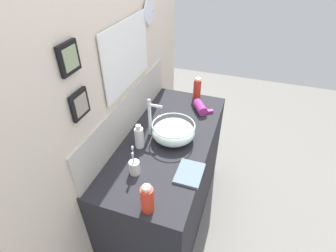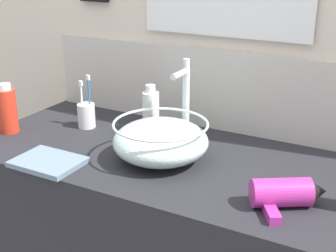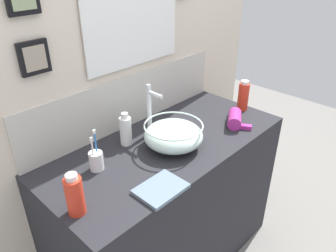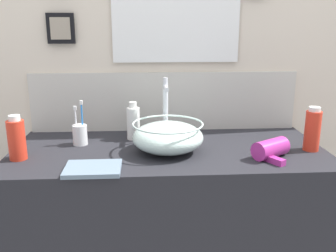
{
  "view_description": "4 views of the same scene",
  "coord_description": "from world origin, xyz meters",
  "px_view_note": "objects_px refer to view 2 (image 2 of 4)",
  "views": [
    {
      "loc": [
        -1.36,
        -0.46,
        2.03
      ],
      "look_at": [
        -0.0,
        0.0,
        0.97
      ],
      "focal_mm": 28.0,
      "sensor_mm": 36.0,
      "label": 1
    },
    {
      "loc": [
        0.65,
        -1.19,
        1.49
      ],
      "look_at": [
        -0.0,
        0.0,
        0.97
      ],
      "focal_mm": 50.0,
      "sensor_mm": 36.0,
      "label": 2
    },
    {
      "loc": [
        -1.04,
        -0.99,
        1.76
      ],
      "look_at": [
        -0.0,
        0.0,
        0.97
      ],
      "focal_mm": 35.0,
      "sensor_mm": 36.0,
      "label": 3
    },
    {
      "loc": [
        -0.1,
        -1.52,
        1.39
      ],
      "look_at": [
        -0.0,
        0.0,
        0.97
      ],
      "focal_mm": 40.0,
      "sensor_mm": 36.0,
      "label": 4
    }
  ],
  "objects_px": {
    "glass_bowl_sink": "(161,140)",
    "hand_towel": "(48,162)",
    "faucet": "(185,97)",
    "lotion_bottle": "(151,111)",
    "toothbrush_cup": "(86,115)",
    "hair_drier": "(287,193)",
    "spray_bottle": "(7,110)"
  },
  "relations": [
    {
      "from": "toothbrush_cup",
      "to": "hand_towel",
      "type": "xyz_separation_m",
      "value": [
        0.09,
        -0.31,
        -0.04
      ]
    },
    {
      "from": "hair_drier",
      "to": "hand_towel",
      "type": "bearing_deg",
      "value": -171.66
    },
    {
      "from": "spray_bottle",
      "to": "glass_bowl_sink",
      "type": "bearing_deg",
      "value": 5.01
    },
    {
      "from": "glass_bowl_sink",
      "to": "faucet",
      "type": "distance_m",
      "value": 0.19
    },
    {
      "from": "faucet",
      "to": "hair_drier",
      "type": "height_order",
      "value": "faucet"
    },
    {
      "from": "hair_drier",
      "to": "lotion_bottle",
      "type": "distance_m",
      "value": 0.63
    },
    {
      "from": "glass_bowl_sink",
      "to": "faucet",
      "type": "bearing_deg",
      "value": 90.0
    },
    {
      "from": "toothbrush_cup",
      "to": "hand_towel",
      "type": "relative_size",
      "value": 0.97
    },
    {
      "from": "spray_bottle",
      "to": "lotion_bottle",
      "type": "xyz_separation_m",
      "value": [
        0.45,
        0.24,
        -0.0
      ]
    },
    {
      "from": "glass_bowl_sink",
      "to": "hand_towel",
      "type": "relative_size",
      "value": 1.46
    },
    {
      "from": "hair_drier",
      "to": "lotion_bottle",
      "type": "bearing_deg",
      "value": 153.59
    },
    {
      "from": "spray_bottle",
      "to": "lotion_bottle",
      "type": "bearing_deg",
      "value": 28.46
    },
    {
      "from": "spray_bottle",
      "to": "hand_towel",
      "type": "xyz_separation_m",
      "value": [
        0.31,
        -0.14,
        -0.08
      ]
    },
    {
      "from": "faucet",
      "to": "toothbrush_cup",
      "type": "xyz_separation_m",
      "value": [
        -0.38,
        -0.04,
        -0.11
      ]
    },
    {
      "from": "hair_drier",
      "to": "spray_bottle",
      "type": "relative_size",
      "value": 1.12
    },
    {
      "from": "spray_bottle",
      "to": "toothbrush_cup",
      "type": "bearing_deg",
      "value": 38.71
    },
    {
      "from": "spray_bottle",
      "to": "hand_towel",
      "type": "distance_m",
      "value": 0.35
    },
    {
      "from": "hair_drier",
      "to": "lotion_bottle",
      "type": "xyz_separation_m",
      "value": [
        -0.56,
        0.28,
        0.04
      ]
    },
    {
      "from": "glass_bowl_sink",
      "to": "toothbrush_cup",
      "type": "relative_size",
      "value": 1.5
    },
    {
      "from": "glass_bowl_sink",
      "to": "lotion_bottle",
      "type": "relative_size",
      "value": 1.69
    },
    {
      "from": "spray_bottle",
      "to": "lotion_bottle",
      "type": "distance_m",
      "value": 0.51
    },
    {
      "from": "hand_towel",
      "to": "spray_bottle",
      "type": "bearing_deg",
      "value": 155.47
    },
    {
      "from": "faucet",
      "to": "hand_towel",
      "type": "height_order",
      "value": "faucet"
    },
    {
      "from": "toothbrush_cup",
      "to": "spray_bottle",
      "type": "xyz_separation_m",
      "value": [
        -0.21,
        -0.17,
        0.04
      ]
    },
    {
      "from": "glass_bowl_sink",
      "to": "hair_drier",
      "type": "xyz_separation_m",
      "value": [
        0.42,
        -0.09,
        -0.03
      ]
    },
    {
      "from": "glass_bowl_sink",
      "to": "hair_drier",
      "type": "height_order",
      "value": "glass_bowl_sink"
    },
    {
      "from": "toothbrush_cup",
      "to": "lotion_bottle",
      "type": "xyz_separation_m",
      "value": [
        0.23,
        0.07,
        0.03
      ]
    },
    {
      "from": "hair_drier",
      "to": "toothbrush_cup",
      "type": "bearing_deg",
      "value": 165.27
    },
    {
      "from": "lotion_bottle",
      "to": "faucet",
      "type": "bearing_deg",
      "value": -10.72
    },
    {
      "from": "glass_bowl_sink",
      "to": "lotion_bottle",
      "type": "height_order",
      "value": "lotion_bottle"
    },
    {
      "from": "faucet",
      "to": "lotion_bottle",
      "type": "distance_m",
      "value": 0.17
    },
    {
      "from": "toothbrush_cup",
      "to": "faucet",
      "type": "bearing_deg",
      "value": 6.43
    }
  ]
}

